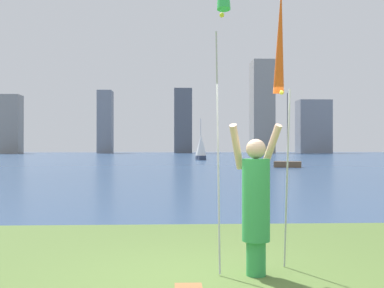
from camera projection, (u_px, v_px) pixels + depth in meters
The scene contains 10 objects.
ground at pixel (176, 160), 56.56m from camera, with size 120.00×138.00×0.12m.
person at pixel (256, 201), 5.94m from camera, with size 0.71×0.53×1.95m.
kite_flag_right at pixel (280, 44), 6.59m from camera, with size 0.16×0.74×3.94m.
sailboat_1 at pixel (287, 163), 36.27m from camera, with size 2.25×1.34×5.82m.
sailboat_2 at pixel (201, 148), 55.98m from camera, with size 1.49×2.77×4.98m.
skyline_tower_0 at pixel (9, 124), 104.31m from camera, with size 5.16×4.07×13.19m.
skyline_tower_1 at pixel (105, 122), 109.10m from camera, with size 3.37×4.38×14.68m.
skyline_tower_2 at pixel (183, 121), 111.47m from camera, with size 4.24×3.76×15.46m.
skyline_tower_3 at pixel (262, 107), 109.81m from camera, with size 5.00×6.60×21.78m.
skyline_tower_4 at pixel (313, 127), 110.91m from camera, with size 7.66×5.01×12.61m.
Camera 1 is at (-0.49, -5.65, 1.65)m, focal length 43.46 mm.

